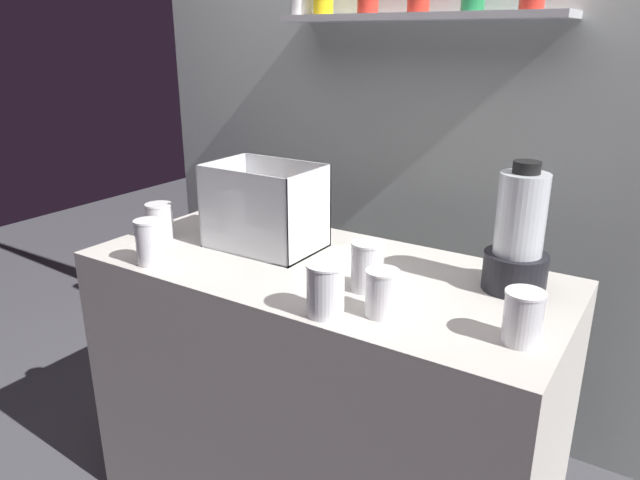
% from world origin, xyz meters
% --- Properties ---
extents(counter, '(1.40, 0.64, 0.90)m').
position_xyz_m(counter, '(0.00, 0.00, 0.45)').
color(counter, beige).
rests_on(counter, ground_plane).
extents(back_wall_unit, '(2.60, 0.24, 2.50)m').
position_xyz_m(back_wall_unit, '(-0.00, 0.77, 1.26)').
color(back_wall_unit, silver).
rests_on(back_wall_unit, ground_plane).
extents(carrot_display_bin, '(0.34, 0.23, 0.26)m').
position_xyz_m(carrot_display_bin, '(-0.24, 0.05, 0.98)').
color(carrot_display_bin, white).
rests_on(carrot_display_bin, counter).
extents(blender_pitcher, '(0.16, 0.16, 0.34)m').
position_xyz_m(blender_pitcher, '(0.52, 0.14, 1.04)').
color(blender_pitcher, black).
rests_on(blender_pitcher, counter).
extents(juice_cup_pomegranate_far_left, '(0.09, 0.09, 0.12)m').
position_xyz_m(juice_cup_pomegranate_far_left, '(-0.58, -0.07, 0.95)').
color(juice_cup_pomegranate_far_left, white).
rests_on(juice_cup_pomegranate_far_left, counter).
extents(juice_cup_mango_left, '(0.08, 0.08, 0.13)m').
position_xyz_m(juice_cup_mango_left, '(-0.43, -0.25, 0.96)').
color(juice_cup_mango_left, white).
rests_on(juice_cup_mango_left, counter).
extents(juice_cup_carrot_middle, '(0.09, 0.09, 0.13)m').
position_xyz_m(juice_cup_carrot_middle, '(0.18, -0.26, 0.96)').
color(juice_cup_carrot_middle, white).
rests_on(juice_cup_carrot_middle, counter).
extents(juice_cup_carrot_right, '(0.09, 0.09, 0.13)m').
position_xyz_m(juice_cup_carrot_right, '(0.19, -0.07, 0.96)').
color(juice_cup_carrot_right, white).
rests_on(juice_cup_carrot_right, counter).
extents(juice_cup_orange_far_right, '(0.08, 0.08, 0.11)m').
position_xyz_m(juice_cup_orange_far_right, '(0.29, -0.19, 0.95)').
color(juice_cup_orange_far_right, white).
rests_on(juice_cup_orange_far_right, counter).
extents(juice_cup_carrot_rightmost, '(0.09, 0.09, 0.12)m').
position_xyz_m(juice_cup_carrot_rightmost, '(0.61, -0.14, 0.95)').
color(juice_cup_carrot_rightmost, white).
rests_on(juice_cup_carrot_rightmost, counter).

